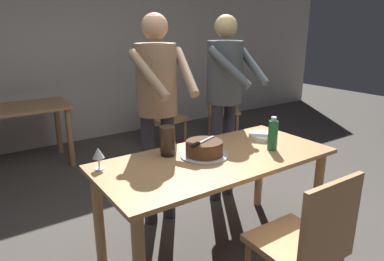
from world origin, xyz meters
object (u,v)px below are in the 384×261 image
(wine_glass_near, at_px, (98,154))
(background_chair_2, at_px, (218,106))
(cake_knife, at_px, (199,143))
(person_standing_beside, at_px, (225,89))
(water_bottle, at_px, (273,135))
(person_cutting_cake, at_px, (157,99))
(cake_on_platter, at_px, (204,149))
(hurricane_lamp, at_px, (168,141))
(chair_near_side, at_px, (306,241))
(plate_stack, at_px, (262,136))
(background_chair_0, at_px, (162,114))
(background_table, at_px, (24,120))
(main_dining_table, at_px, (216,172))

(wine_glass_near, relative_size, background_chair_2, 0.16)
(cake_knife, distance_m, person_standing_beside, 0.96)
(water_bottle, xyz_separation_m, person_cutting_cake, (-0.55, 0.72, 0.21))
(cake_on_platter, xyz_separation_m, background_chair_2, (1.76, 2.03, -0.31))
(cake_knife, relative_size, water_bottle, 1.04)
(cake_knife, bearing_deg, water_bottle, -15.35)
(wine_glass_near, xyz_separation_m, hurricane_lamp, (0.48, -0.04, 0.00))
(cake_on_platter, bearing_deg, person_cutting_cake, 96.67)
(chair_near_side, bearing_deg, plate_stack, 58.99)
(plate_stack, xyz_separation_m, wine_glass_near, (-1.30, 0.15, 0.08))
(plate_stack, relative_size, person_cutting_cake, 0.13)
(plate_stack, height_order, hurricane_lamp, hurricane_lamp)
(background_chair_0, bearing_deg, background_table, 168.04)
(water_bottle, height_order, person_standing_beside, person_standing_beside)
(hurricane_lamp, relative_size, background_table, 0.21)
(person_cutting_cake, bearing_deg, plate_stack, -35.95)
(cake_knife, xyz_separation_m, background_table, (-0.70, 2.50, -0.29))
(wine_glass_near, distance_m, background_table, 2.29)
(cake_on_platter, distance_m, background_chair_2, 2.71)
(cake_knife, height_order, wine_glass_near, wine_glass_near)
(water_bottle, distance_m, chair_near_side, 0.84)
(cake_knife, height_order, person_standing_beside, person_standing_beside)
(person_cutting_cake, height_order, chair_near_side, person_cutting_cake)
(water_bottle, xyz_separation_m, background_table, (-1.25, 2.65, -0.29))
(cake_on_platter, relative_size, wine_glass_near, 2.36)
(water_bottle, distance_m, background_table, 2.95)
(cake_knife, xyz_separation_m, wine_glass_near, (-0.62, 0.23, -0.01))
(person_cutting_cake, xyz_separation_m, chair_near_side, (0.16, -1.36, -0.58))
(chair_near_side, bearing_deg, person_standing_beside, 68.20)
(cake_on_platter, height_order, background_chair_0, background_chair_0)
(hurricane_lamp, relative_size, background_chair_2, 0.23)
(chair_near_side, distance_m, background_table, 3.41)
(plate_stack, xyz_separation_m, hurricane_lamp, (-0.82, 0.11, 0.09))
(cake_knife, distance_m, hurricane_lamp, 0.23)
(cake_on_platter, xyz_separation_m, person_cutting_cake, (-0.06, 0.54, 0.27))
(hurricane_lamp, height_order, person_standing_beside, person_standing_beside)
(main_dining_table, bearing_deg, cake_knife, 165.57)
(cake_knife, distance_m, background_chair_0, 2.38)
(water_bottle, bearing_deg, main_dining_table, 164.38)
(hurricane_lamp, xyz_separation_m, person_cutting_cake, (0.14, 0.38, 0.22))
(wine_glass_near, distance_m, background_chair_2, 3.08)
(person_cutting_cake, bearing_deg, cake_on_platter, -83.33)
(water_bottle, height_order, background_table, water_bottle)
(water_bottle, relative_size, background_table, 0.25)
(main_dining_table, height_order, hurricane_lamp, hurricane_lamp)
(main_dining_table, height_order, person_standing_beside, person_standing_beside)
(cake_knife, bearing_deg, chair_near_side, -78.52)
(cake_knife, bearing_deg, person_cutting_cake, 89.61)
(hurricane_lamp, height_order, person_cutting_cake, person_cutting_cake)
(person_cutting_cake, bearing_deg, background_chair_0, 59.62)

